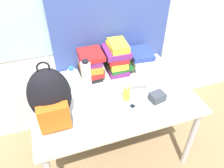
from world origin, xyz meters
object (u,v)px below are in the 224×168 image
object	(u,v)px
book_stack_right	(140,58)
sunglasses_case	(137,86)
cell_phone	(132,107)
backpack	(50,98)
sports_bottle	(86,74)
sunscreen_bottle	(127,93)
book_stack_center	(117,57)
book_stack_left	(90,65)
water_bottle	(73,79)
camera_pouch	(157,97)

from	to	relation	value
book_stack_right	sunglasses_case	xyz separation A→B (m)	(-0.16, -0.29, -0.06)
cell_phone	sunglasses_case	bearing A→B (deg)	58.12
backpack	sports_bottle	size ratio (longest dim) A/B	1.96
sunscreen_bottle	cell_phone	size ratio (longest dim) A/B	1.52
book_stack_center	sunscreen_bottle	distance (m)	0.41
backpack	book_stack_right	distance (m)	0.98
book_stack_left	water_bottle	bearing A→B (deg)	-143.83
backpack	water_bottle	size ratio (longest dim) A/B	2.22
water_bottle	sports_bottle	size ratio (longest dim) A/B	0.88
backpack	water_bottle	world-z (taller)	backpack
sunscreen_bottle	camera_pouch	xyz separation A→B (m)	(0.23, -0.09, -0.03)
book_stack_center	cell_phone	bearing A→B (deg)	-95.94
book_stack_center	cell_phone	xyz separation A→B (m)	(-0.05, -0.51, -0.13)
book_stack_right	camera_pouch	world-z (taller)	book_stack_right
book_stack_center	camera_pouch	bearing A→B (deg)	-71.50
sunscreen_bottle	sunglasses_case	distance (m)	0.19
book_stack_left	sunscreen_bottle	bearing A→B (deg)	-64.85
backpack	cell_phone	xyz separation A→B (m)	(0.58, -0.08, -0.20)
book_stack_left	water_bottle	size ratio (longest dim) A/B	1.32
book_stack_center	sunglasses_case	distance (m)	0.33
sunglasses_case	water_bottle	bearing A→B (deg)	163.25
book_stack_center	camera_pouch	xyz separation A→B (m)	(0.16, -0.49, -0.11)
sports_bottle	cell_phone	world-z (taller)	sports_bottle
book_stack_right	water_bottle	size ratio (longest dim) A/B	1.24
book_stack_center	sports_bottle	size ratio (longest dim) A/B	1.18
cell_phone	book_stack_right	bearing A→B (deg)	59.90
book_stack_right	sunscreen_bottle	world-z (taller)	book_stack_right
water_bottle	sunscreen_bottle	world-z (taller)	water_bottle
water_bottle	sunscreen_bottle	distance (m)	0.46
backpack	cell_phone	bearing A→B (deg)	-7.51
book_stack_right	water_bottle	bearing A→B (deg)	-168.66
sunglasses_case	sports_bottle	bearing A→B (deg)	156.26
sunglasses_case	sunscreen_bottle	bearing A→B (deg)	-142.19
sports_bottle	camera_pouch	distance (m)	0.61
backpack	sunscreen_bottle	size ratio (longest dim) A/B	3.36
book_stack_center	sunglasses_case	xyz separation A→B (m)	(0.08, -0.29, -0.12)
cell_phone	sunscreen_bottle	bearing A→B (deg)	94.90
book_stack_right	sunglasses_case	distance (m)	0.34
book_stack_left	cell_phone	distance (m)	0.55
cell_phone	camera_pouch	xyz separation A→B (m)	(0.22, 0.01, 0.03)
book_stack_left	book_stack_center	bearing A→B (deg)	0.58
book_stack_left	book_stack_right	bearing A→B (deg)	-0.09
book_stack_center	water_bottle	bearing A→B (deg)	-162.36
water_bottle	camera_pouch	distance (m)	0.70
backpack	book_stack_center	bearing A→B (deg)	34.31
book_stack_center	water_bottle	distance (m)	0.46
backpack	cell_phone	distance (m)	0.62
book_stack_left	sports_bottle	xyz separation A→B (m)	(-0.07, -0.12, -0.00)
backpack	sunglasses_case	size ratio (longest dim) A/B	3.10
book_stack_center	sunglasses_case	size ratio (longest dim) A/B	1.86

